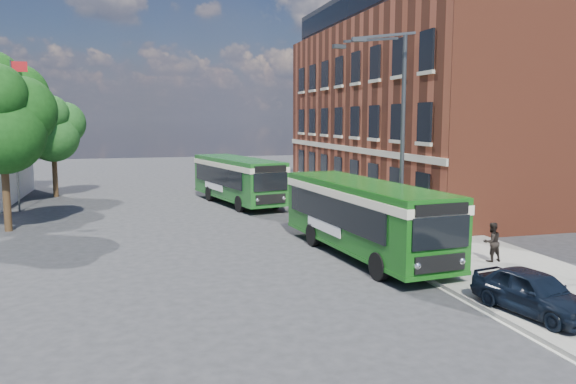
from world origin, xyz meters
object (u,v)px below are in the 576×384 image
object	(u,v)px
street_lamp	(395,137)
parked_car	(534,292)
bus_front	(363,212)
bus_rear	(237,176)

from	to	relation	value
street_lamp	parked_car	xyz separation A→B (m)	(0.13, -8.68, -4.01)
parked_car	bus_front	bearing A→B (deg)	91.77
bus_front	parked_car	bearing A→B (deg)	-77.57
street_lamp	bus_rear	world-z (taller)	street_lamp
street_lamp	bus_front	bearing A→B (deg)	-158.36
parked_car	bus_rear	bearing A→B (deg)	89.58
street_lamp	bus_rear	xyz separation A→B (m)	(-4.08, 14.64, -2.96)
bus_front	bus_rear	world-z (taller)	same
street_lamp	bus_front	xyz separation A→B (m)	(-1.64, -0.65, -2.96)
bus_rear	parked_car	bearing A→B (deg)	-79.76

